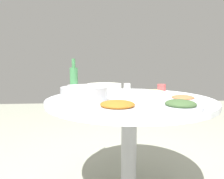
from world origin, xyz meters
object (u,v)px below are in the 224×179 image
at_px(dish_tofu_braise, 183,99).
at_px(green_bottle, 74,79).
at_px(dish_noodles, 152,93).
at_px(dish_greens, 180,106).
at_px(tea_cup_near, 162,88).
at_px(dish_stirfry, 117,106).
at_px(round_dining_table, 129,115).
at_px(soup_bowl, 104,88).
at_px(rice_bowl, 84,93).
at_px(tea_cup_far, 127,87).

xyz_separation_m(dish_tofu_braise, green_bottle, (-0.73, 0.46, 0.10)).
relative_size(dish_noodles, green_bottle, 0.84).
height_order(dish_greens, tea_cup_near, tea_cup_near).
height_order(dish_tofu_braise, dish_stirfry, dish_stirfry).
bearing_deg(round_dining_table, soup_bowl, 115.84).
relative_size(rice_bowl, dish_stirfry, 1.23).
bearing_deg(tea_cup_far, dish_stirfry, -102.49).
distance_m(rice_bowl, dish_noodles, 0.56).
xyz_separation_m(soup_bowl, tea_cup_near, (0.50, -0.02, -0.00)).
height_order(dish_noodles, dish_stirfry, dish_stirfry).
relative_size(dish_stirfry, green_bottle, 0.87).
relative_size(dish_greens, tea_cup_far, 3.43).
xyz_separation_m(rice_bowl, dish_greens, (0.50, -0.33, -0.02)).
height_order(soup_bowl, tea_cup_far, soup_bowl).
distance_m(round_dining_table, dish_stirfry, 0.42).
xyz_separation_m(round_dining_table, rice_bowl, (-0.31, -0.08, 0.17)).
distance_m(dish_greens, tea_cup_far, 0.85).
bearing_deg(dish_tofu_braise, green_bottle, 147.89).
height_order(dish_greens, green_bottle, green_bottle).
distance_m(dish_tofu_braise, tea_cup_far, 0.64).
relative_size(dish_noodles, dish_greens, 1.06).
height_order(round_dining_table, dish_noodles, dish_noodles).
relative_size(dish_stirfry, dish_greens, 1.10).
xyz_separation_m(dish_stirfry, dish_greens, (0.32, -0.04, 0.00)).
height_order(rice_bowl, soup_bowl, rice_bowl).
bearing_deg(tea_cup_far, tea_cup_near, -21.90).
relative_size(dish_noodles, tea_cup_far, 3.64).
relative_size(dish_greens, green_bottle, 0.79).
bearing_deg(dish_greens, round_dining_table, 114.95).
relative_size(rice_bowl, dish_noodles, 1.28).
bearing_deg(dish_greens, dish_stirfry, 173.50).
bearing_deg(dish_noodles, tea_cup_far, 117.11).
bearing_deg(green_bottle, rice_bowl, -74.75).
distance_m(tea_cup_near, tea_cup_far, 0.31).
xyz_separation_m(dish_tofu_braise, dish_stirfry, (-0.44, -0.22, 0.00)).
distance_m(rice_bowl, soup_bowl, 0.44).
bearing_deg(dish_greens, tea_cup_near, 78.81).
bearing_deg(dish_noodles, round_dining_table, -147.24).
height_order(round_dining_table, dish_stirfry, dish_stirfry).
distance_m(round_dining_table, dish_greens, 0.48).
bearing_deg(tea_cup_far, dish_greens, -80.43).
distance_m(dish_stirfry, tea_cup_far, 0.82).
distance_m(rice_bowl, dish_stirfry, 0.35).
relative_size(green_bottle, tea_cup_near, 3.93).
bearing_deg(tea_cup_near, dish_greens, -101.19).
xyz_separation_m(rice_bowl, tea_cup_near, (0.64, 0.39, -0.01)).
bearing_deg(rice_bowl, green_bottle, 105.25).
relative_size(round_dining_table, dish_tofu_braise, 5.56).
bearing_deg(dish_stirfry, rice_bowl, 122.09).
height_order(rice_bowl, tea_cup_near, rice_bowl).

